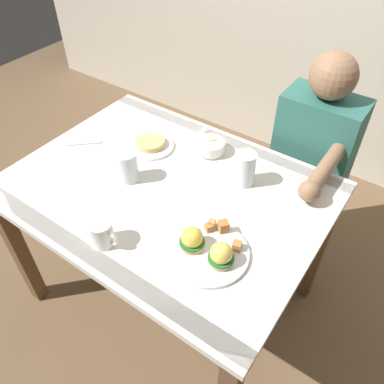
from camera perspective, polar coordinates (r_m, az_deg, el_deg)
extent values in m
plane|color=brown|center=(2.07, -2.92, -14.50)|extent=(6.00, 6.00, 0.00)
cube|color=white|center=(1.51, -3.89, 0.38)|extent=(1.20, 0.90, 0.03)
cube|color=#B23838|center=(1.32, -14.81, -9.00)|extent=(1.20, 0.06, 0.00)
cube|color=#B23838|center=(1.75, 4.23, 7.97)|extent=(1.20, 0.06, 0.00)
cube|color=brown|center=(1.93, -24.10, -7.92)|extent=(0.06, 0.06, 0.71)
cube|color=brown|center=(2.26, -8.23, 4.65)|extent=(0.06, 0.06, 0.71)
cube|color=brown|center=(1.87, 18.14, -7.72)|extent=(0.06, 0.06, 0.71)
cylinder|color=white|center=(1.27, 2.33, -8.96)|extent=(0.27, 0.27, 0.01)
cylinder|color=tan|center=(1.27, 0.01, -7.69)|extent=(0.08, 0.08, 0.02)
cylinder|color=#286B2D|center=(1.26, 0.01, -7.34)|extent=(0.08, 0.08, 0.01)
sphere|color=yellow|center=(1.24, 0.01, -6.68)|extent=(0.07, 0.07, 0.07)
cylinder|color=tan|center=(1.23, 4.26, -9.95)|extent=(0.08, 0.08, 0.02)
cylinder|color=#286B2D|center=(1.22, 4.28, -9.61)|extent=(0.08, 0.08, 0.01)
sphere|color=#F7DB56|center=(1.21, 4.34, -8.97)|extent=(0.07, 0.07, 0.07)
cube|color=#B77A42|center=(1.31, 2.53, -5.22)|extent=(0.04, 0.04, 0.03)
cube|color=tan|center=(1.31, 2.94, -4.78)|extent=(0.03, 0.03, 0.04)
cube|color=#B77A42|center=(1.27, 6.63, -7.87)|extent=(0.03, 0.03, 0.03)
cube|color=#AD7038|center=(1.31, 4.68, -5.08)|extent=(0.04, 0.04, 0.04)
cube|color=#B77A42|center=(1.31, 4.46, -5.11)|extent=(0.04, 0.04, 0.04)
cylinder|color=white|center=(1.66, 2.75, 6.00)|extent=(0.10, 0.10, 0.01)
cylinder|color=white|center=(1.64, 2.79, 6.76)|extent=(0.12, 0.12, 0.04)
cube|color=#F4A85B|center=(1.65, 1.68, 7.02)|extent=(0.03, 0.03, 0.02)
cube|color=#F4DB66|center=(1.64, 2.71, 6.66)|extent=(0.04, 0.04, 0.03)
cube|color=#F4DB66|center=(1.66, 2.75, 7.27)|extent=(0.03, 0.03, 0.02)
cube|color=#F4A85B|center=(1.66, 2.98, 7.71)|extent=(0.03, 0.03, 0.03)
cube|color=#EA6B70|center=(1.66, 2.92, 7.48)|extent=(0.04, 0.04, 0.03)
cube|color=#B7E093|center=(1.65, 3.12, 7.58)|extent=(0.04, 0.04, 0.03)
cube|color=#B7E093|center=(1.64, 2.84, 6.95)|extent=(0.03, 0.03, 0.02)
cylinder|color=white|center=(1.30, -13.18, -5.92)|extent=(0.08, 0.08, 0.09)
cylinder|color=black|center=(1.27, -13.48, -4.69)|extent=(0.07, 0.07, 0.01)
torus|color=white|center=(1.28, -11.83, -6.74)|extent=(0.06, 0.02, 0.06)
cube|color=silver|center=(1.77, -16.24, 6.82)|extent=(0.09, 0.09, 0.00)
cube|color=silver|center=(1.76, -13.75, 7.13)|extent=(0.04, 0.04, 0.00)
cylinder|color=silver|center=(1.48, 7.84, 3.41)|extent=(0.08, 0.08, 0.14)
cylinder|color=silver|center=(1.50, 7.75, 2.68)|extent=(0.07, 0.07, 0.09)
cylinder|color=silver|center=(1.51, -9.48, 3.73)|extent=(0.08, 0.08, 0.12)
cylinder|color=silver|center=(1.52, -9.37, 2.99)|extent=(0.07, 0.07, 0.07)
cylinder|color=white|center=(1.70, -6.12, 6.75)|extent=(0.20, 0.20, 0.01)
cylinder|color=#DBBC70|center=(1.68, -6.17, 7.24)|extent=(0.12, 0.12, 0.02)
cylinder|color=#33333D|center=(2.10, 11.65, -4.45)|extent=(0.11, 0.11, 0.45)
cylinder|color=#33333D|center=(2.07, 16.10, -6.49)|extent=(0.11, 0.11, 0.45)
cube|color=#2D665B|center=(1.84, 17.60, 6.34)|extent=(0.34, 0.20, 0.50)
sphere|color=#936B4C|center=(1.67, 20.15, 15.78)|extent=(0.19, 0.19, 0.19)
cylinder|color=#936B4C|center=(1.57, 18.97, 3.23)|extent=(0.06, 0.30, 0.06)
sphere|color=#936B4C|center=(1.45, 16.90, 0.16)|extent=(0.08, 0.08, 0.08)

